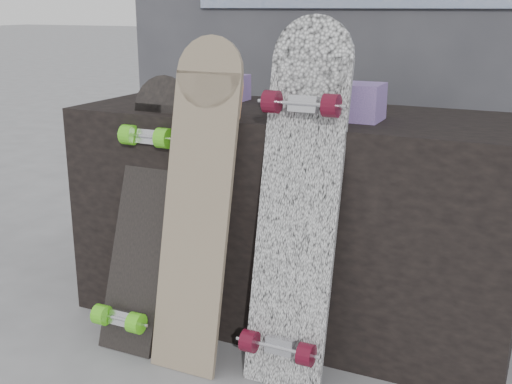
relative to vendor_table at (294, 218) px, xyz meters
The scene contains 10 objects.
ground 0.64m from the vendor_table, 90.00° to the right, with size 60.00×60.00×0.00m, color slate.
vendor_table is the anchor object (origin of this frame).
booth 1.10m from the vendor_table, 90.00° to the left, with size 2.40×0.22×2.20m.
merch_box_purple 0.59m from the vendor_table, 158.77° to the left, with size 0.18×0.12×0.10m, color #423771.
merch_box_small 0.54m from the vendor_table, 18.03° to the right, with size 0.14×0.14×0.12m, color #423771.
merch_box_flat 0.47m from the vendor_table, 51.12° to the left, with size 0.22×0.10×0.06m, color #D1B78C.
longboard_geisha 0.41m from the vendor_table, 125.58° to the right, with size 0.23×0.30×1.02m.
longboard_celtic 0.46m from the vendor_table, 114.28° to the right, with size 0.24×0.27×1.08m.
longboard_cascadia 0.43m from the vendor_table, 66.47° to the right, with size 0.26×0.32×1.14m.
skateboard_dark 0.56m from the vendor_table, 140.12° to the right, with size 0.21×0.39×0.93m.
Camera 1 is at (0.84, -1.61, 1.16)m, focal length 45.00 mm.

